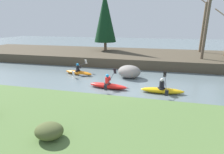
{
  "coord_description": "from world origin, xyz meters",
  "views": [
    {
      "loc": [
        2.48,
        -11.73,
        4.26
      ],
      "look_at": [
        -0.38,
        0.1,
        0.55
      ],
      "focal_mm": 28.0,
      "sensor_mm": 36.0,
      "label": 1
    }
  ],
  "objects_px": {
    "kayaker_lead": "(162,90)",
    "kayaker_middle": "(108,85)",
    "boulder_midstream": "(129,72)",
    "kayaker_trailing": "(80,72)"
  },
  "relations": [
    {
      "from": "boulder_midstream",
      "to": "kayaker_lead",
      "type": "bearing_deg",
      "value": -47.82
    },
    {
      "from": "kayaker_lead",
      "to": "kayaker_middle",
      "type": "bearing_deg",
      "value": 177.61
    },
    {
      "from": "kayaker_trailing",
      "to": "boulder_midstream",
      "type": "distance_m",
      "value": 4.36
    },
    {
      "from": "kayaker_middle",
      "to": "kayaker_trailing",
      "type": "xyz_separation_m",
      "value": [
        -3.3,
        2.66,
        -0.02
      ]
    },
    {
      "from": "kayaker_trailing",
      "to": "boulder_midstream",
      "type": "bearing_deg",
      "value": 13.74
    },
    {
      "from": "kayaker_lead",
      "to": "boulder_midstream",
      "type": "relative_size",
      "value": 1.5
    },
    {
      "from": "kayaker_middle",
      "to": "boulder_midstream",
      "type": "xyz_separation_m",
      "value": [
        1.04,
        2.78,
        0.3
      ]
    },
    {
      "from": "kayaker_lead",
      "to": "boulder_midstream",
      "type": "xyz_separation_m",
      "value": [
        -2.56,
        2.82,
        0.3
      ]
    },
    {
      "from": "kayaker_trailing",
      "to": "boulder_midstream",
      "type": "xyz_separation_m",
      "value": [
        4.34,
        0.12,
        0.33
      ]
    },
    {
      "from": "kayaker_lead",
      "to": "boulder_midstream",
      "type": "height_order",
      "value": "kayaker_lead"
    }
  ]
}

